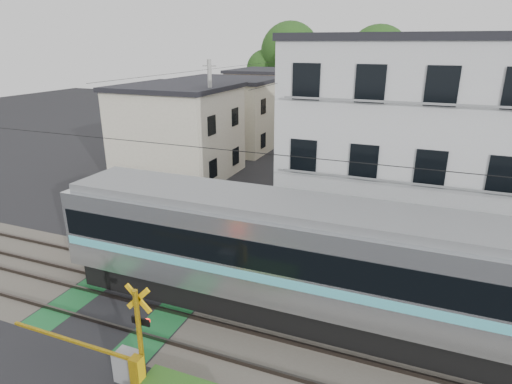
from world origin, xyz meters
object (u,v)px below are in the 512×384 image
at_px(crossing_signal_far, 136,230).
at_px(apartment_block, 404,140).
at_px(commuter_train, 338,264).
at_px(crossing_signal_near, 129,361).
at_px(pedestrian, 310,139).

relative_size(crossing_signal_far, apartment_block, 0.46).
height_order(commuter_train, crossing_signal_near, commuter_train).
xyz_separation_m(crossing_signal_far, pedestrian, (2.57, 21.42, 0.18)).
xyz_separation_m(commuter_train, apartment_block, (1.25, 8.29, 2.49)).
height_order(commuter_train, apartment_block, apartment_block).
distance_m(crossing_signal_near, apartment_block, 14.95).
bearing_deg(pedestrian, apartment_block, 103.86).
relative_size(commuter_train, crossing_signal_far, 4.17).
bearing_deg(crossing_signal_near, apartment_block, 65.78).
relative_size(commuter_train, crossing_signal_near, 4.17).
xyz_separation_m(crossing_signal_near, apartment_block, (5.91, 13.15, 3.94)).
bearing_deg(apartment_block, crossing_signal_near, -114.22).
height_order(commuter_train, pedestrian, commuter_train).
height_order(commuter_train, crossing_signal_far, commuter_train).
bearing_deg(commuter_train, crossing_signal_near, -133.88).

